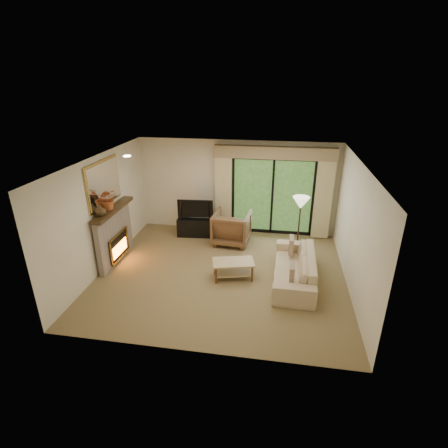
% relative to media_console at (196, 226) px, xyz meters
% --- Properties ---
extents(floor, '(5.50, 5.50, 0.00)m').
position_rel_media_console_xyz_m(floor, '(1.06, -1.95, -0.26)').
color(floor, olive).
rests_on(floor, ground).
extents(ceiling, '(5.50, 5.50, 0.00)m').
position_rel_media_console_xyz_m(ceiling, '(1.06, -1.95, 2.34)').
color(ceiling, white).
rests_on(ceiling, ground).
extents(wall_back, '(5.00, 0.00, 5.00)m').
position_rel_media_console_xyz_m(wall_back, '(1.06, 0.55, 1.04)').
color(wall_back, beige).
rests_on(wall_back, ground).
extents(wall_front, '(5.00, 0.00, 5.00)m').
position_rel_media_console_xyz_m(wall_front, '(1.06, -4.45, 1.04)').
color(wall_front, beige).
rests_on(wall_front, ground).
extents(wall_left, '(0.00, 5.00, 5.00)m').
position_rel_media_console_xyz_m(wall_left, '(-1.69, -1.95, 1.04)').
color(wall_left, beige).
rests_on(wall_left, ground).
extents(wall_right, '(0.00, 5.00, 5.00)m').
position_rel_media_console_xyz_m(wall_right, '(3.81, -1.95, 1.04)').
color(wall_right, beige).
rests_on(wall_right, ground).
extents(fireplace, '(0.24, 1.70, 1.37)m').
position_rel_media_console_xyz_m(fireplace, '(-1.57, -1.75, 0.43)').
color(fireplace, gray).
rests_on(fireplace, floor).
extents(mirror, '(0.07, 1.45, 1.02)m').
position_rel_media_console_xyz_m(mirror, '(-1.66, -1.75, 1.69)').
color(mirror, '#B79346').
rests_on(mirror, wall_left).
extents(sliding_door, '(2.26, 0.10, 2.16)m').
position_rel_media_console_xyz_m(sliding_door, '(2.06, 0.50, 0.84)').
color(sliding_door, black).
rests_on(sliding_door, floor).
extents(curtain_left, '(0.45, 0.18, 2.35)m').
position_rel_media_console_xyz_m(curtain_left, '(0.71, 0.39, 0.94)').
color(curtain_left, '#C8B685').
rests_on(curtain_left, floor).
extents(curtain_right, '(0.45, 0.18, 2.35)m').
position_rel_media_console_xyz_m(curtain_right, '(3.41, 0.39, 0.94)').
color(curtain_right, '#C8B685').
rests_on(curtain_right, floor).
extents(cornice, '(3.20, 0.24, 0.32)m').
position_rel_media_console_xyz_m(cornice, '(2.06, 0.41, 2.06)').
color(cornice, '#98805B').
rests_on(cornice, wall_back).
extents(media_console, '(1.07, 0.55, 0.52)m').
position_rel_media_console_xyz_m(media_console, '(0.00, 0.00, 0.00)').
color(media_console, black).
rests_on(media_console, floor).
extents(tv, '(0.98, 0.21, 0.56)m').
position_rel_media_console_xyz_m(tv, '(0.00, 0.00, 0.54)').
color(tv, black).
rests_on(tv, media_console).
extents(armchair, '(1.00, 1.03, 0.87)m').
position_rel_media_console_xyz_m(armchair, '(1.05, -0.33, 0.18)').
color(armchair, brown).
rests_on(armchair, floor).
extents(sofa, '(0.90, 2.21, 0.64)m').
position_rel_media_console_xyz_m(sofa, '(2.67, -1.96, 0.06)').
color(sofa, tan).
rests_on(sofa, floor).
extents(pillow_near, '(0.10, 0.36, 0.36)m').
position_rel_media_console_xyz_m(pillow_near, '(2.59, -2.59, 0.28)').
color(pillow_near, '#553327').
rests_on(pillow_near, sofa).
extents(pillow_far, '(0.11, 0.38, 0.38)m').
position_rel_media_console_xyz_m(pillow_far, '(2.59, -1.33, 0.28)').
color(pillow_far, '#553327').
rests_on(pillow_far, sofa).
extents(coffee_table, '(0.99, 0.70, 0.40)m').
position_rel_media_console_xyz_m(coffee_table, '(1.34, -2.08, -0.06)').
color(coffee_table, tan).
rests_on(coffee_table, floor).
extents(floor_lamp, '(0.52, 0.52, 1.52)m').
position_rel_media_console_xyz_m(floor_lamp, '(2.77, -0.71, 0.50)').
color(floor_lamp, white).
rests_on(floor_lamp, floor).
extents(vase, '(0.28, 0.28, 0.26)m').
position_rel_media_console_xyz_m(vase, '(-1.55, -2.26, 1.24)').
color(vase, '#362614').
rests_on(vase, fireplace).
extents(branches, '(0.54, 0.50, 0.49)m').
position_rel_media_console_xyz_m(branches, '(-1.55, -1.85, 1.36)').
color(branches, '#AF5225').
rests_on(branches, fireplace).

